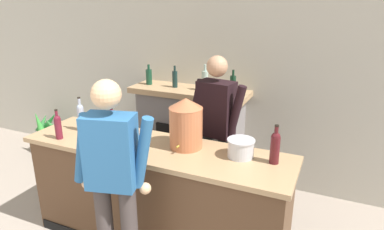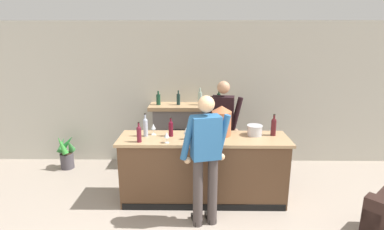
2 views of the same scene
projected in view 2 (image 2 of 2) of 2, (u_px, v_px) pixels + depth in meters
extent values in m
cube|color=beige|center=(197.00, 94.00, 5.84)|extent=(12.00, 0.07, 2.75)
cube|color=brown|center=(203.00, 171.00, 4.54)|extent=(2.43, 0.60, 0.98)
cube|color=tan|center=(204.00, 139.00, 4.41)|extent=(2.50, 0.67, 0.04)
cube|color=black|center=(204.00, 207.00, 4.35)|extent=(2.39, 0.01, 0.10)
cube|color=slate|center=(189.00, 137.00, 5.80)|extent=(1.33, 0.44, 1.15)
cube|color=black|center=(189.00, 148.00, 5.61)|extent=(0.73, 0.02, 0.74)
cube|color=tan|center=(189.00, 107.00, 5.62)|extent=(1.49, 0.52, 0.07)
cylinder|color=#153E29|center=(158.00, 100.00, 5.60)|extent=(0.08, 0.08, 0.19)
cylinder|color=#153E29|center=(158.00, 93.00, 5.57)|extent=(0.03, 0.03, 0.06)
cylinder|color=#152B29|center=(178.00, 99.00, 5.59)|extent=(0.07, 0.07, 0.20)
cylinder|color=#152B29|center=(178.00, 92.00, 5.56)|extent=(0.03, 0.03, 0.07)
cylinder|color=#A0BEB1|center=(200.00, 99.00, 5.58)|extent=(0.08, 0.08, 0.24)
cylinder|color=#A0BEB1|center=(200.00, 90.00, 5.54)|extent=(0.03, 0.03, 0.08)
cylinder|color=black|center=(219.00, 99.00, 5.58)|extent=(0.07, 0.07, 0.21)
cylinder|color=black|center=(219.00, 92.00, 5.55)|extent=(0.03, 0.03, 0.07)
cube|color=black|center=(379.00, 219.00, 3.68)|extent=(0.72, 0.70, 0.56)
cylinder|color=#464147|center=(67.00, 161.00, 5.75)|extent=(0.24, 0.24, 0.30)
cylinder|color=#332319|center=(66.00, 154.00, 5.72)|extent=(0.22, 0.22, 0.02)
cone|color=#35833D|center=(70.00, 146.00, 5.68)|extent=(0.14, 0.27, 0.30)
cone|color=#288336|center=(67.00, 143.00, 5.77)|extent=(0.33, 0.16, 0.34)
cone|color=#327A39|center=(62.00, 145.00, 5.69)|extent=(0.17, 0.27, 0.30)
cone|color=#348D34|center=(62.00, 145.00, 5.57)|extent=(0.26, 0.17, 0.36)
cylinder|color=#423A38|center=(212.00, 191.00, 3.96)|extent=(0.13, 0.13, 0.96)
cube|color=black|center=(210.00, 217.00, 4.14)|extent=(0.16, 0.26, 0.07)
cylinder|color=#423A38|center=(198.00, 193.00, 3.92)|extent=(0.13, 0.13, 0.96)
cube|color=black|center=(196.00, 219.00, 4.09)|extent=(0.16, 0.26, 0.07)
cube|color=#295F94|center=(206.00, 137.00, 3.75)|extent=(0.40, 0.30, 0.56)
cylinder|color=#295F94|center=(223.00, 136.00, 3.82)|extent=(0.20, 0.08, 0.57)
sphere|color=#DCAC7D|center=(222.00, 157.00, 3.92)|extent=(0.09, 0.09, 0.09)
cylinder|color=#295F94|center=(188.00, 138.00, 3.71)|extent=(0.20, 0.08, 0.57)
sphere|color=#DCAC7D|center=(187.00, 160.00, 3.81)|extent=(0.09, 0.09, 0.09)
sphere|color=#DCAC7D|center=(206.00, 104.00, 3.64)|extent=(0.21, 0.21, 0.21)
cylinder|color=#2E3A45|center=(216.00, 155.00, 5.21)|extent=(0.13, 0.13, 0.94)
cube|color=black|center=(215.00, 179.00, 5.25)|extent=(0.14, 0.25, 0.07)
cylinder|color=#2E3A45|center=(227.00, 155.00, 5.18)|extent=(0.13, 0.13, 0.94)
cube|color=black|center=(226.00, 180.00, 5.22)|extent=(0.14, 0.25, 0.07)
cube|color=black|center=(223.00, 113.00, 5.00)|extent=(0.39, 0.27, 0.57)
cylinder|color=black|center=(209.00, 112.00, 5.02)|extent=(0.20, 0.08, 0.57)
sphere|color=tan|center=(209.00, 130.00, 5.08)|extent=(0.09, 0.09, 0.09)
cylinder|color=black|center=(237.00, 114.00, 4.95)|extent=(0.20, 0.08, 0.57)
sphere|color=tan|center=(236.00, 131.00, 5.00)|extent=(0.09, 0.09, 0.09)
sphere|color=tan|center=(224.00, 87.00, 4.89)|extent=(0.21, 0.21, 0.21)
cylinder|color=#BD6942|center=(221.00, 124.00, 4.46)|extent=(0.29, 0.29, 0.37)
cone|color=#BD6942|center=(222.00, 109.00, 4.40)|extent=(0.30, 0.30, 0.09)
cylinder|color=#B29333|center=(222.00, 134.00, 4.33)|extent=(0.02, 0.04, 0.02)
cylinder|color=silver|center=(255.00, 131.00, 4.49)|extent=(0.22, 0.22, 0.14)
cylinder|color=silver|center=(255.00, 126.00, 4.47)|extent=(0.23, 0.23, 0.01)
cylinder|color=#9FABC1|center=(146.00, 128.00, 4.43)|extent=(0.07, 0.07, 0.24)
sphere|color=#9FABC1|center=(145.00, 121.00, 4.40)|extent=(0.06, 0.06, 0.06)
cylinder|color=#9FABC1|center=(145.00, 117.00, 4.39)|extent=(0.03, 0.03, 0.09)
cylinder|color=black|center=(145.00, 114.00, 4.37)|extent=(0.03, 0.03, 0.01)
cylinder|color=#590E1F|center=(171.00, 130.00, 4.44)|extent=(0.07, 0.07, 0.20)
sphere|color=#590E1F|center=(171.00, 123.00, 4.41)|extent=(0.06, 0.06, 0.06)
cylinder|color=#590E1F|center=(171.00, 121.00, 4.40)|extent=(0.03, 0.03, 0.08)
cylinder|color=black|center=(171.00, 118.00, 4.39)|extent=(0.03, 0.03, 0.01)
cylinder|color=#4D161A|center=(273.00, 128.00, 4.47)|extent=(0.08, 0.08, 0.23)
sphere|color=#4D161A|center=(274.00, 121.00, 4.44)|extent=(0.07, 0.07, 0.07)
cylinder|color=#4D161A|center=(274.00, 118.00, 4.43)|extent=(0.03, 0.03, 0.09)
cylinder|color=black|center=(274.00, 115.00, 4.42)|extent=(0.03, 0.03, 0.01)
cylinder|color=maroon|center=(139.00, 135.00, 4.19)|extent=(0.07, 0.07, 0.20)
sphere|color=maroon|center=(139.00, 128.00, 4.16)|extent=(0.06, 0.06, 0.06)
cylinder|color=maroon|center=(139.00, 126.00, 4.15)|extent=(0.03, 0.03, 0.08)
cylinder|color=black|center=(138.00, 123.00, 4.14)|extent=(0.03, 0.03, 0.01)
cylinder|color=silver|center=(167.00, 143.00, 4.18)|extent=(0.06, 0.06, 0.01)
cylinder|color=silver|center=(167.00, 140.00, 4.17)|extent=(0.01, 0.01, 0.07)
cone|color=silver|center=(167.00, 135.00, 4.15)|extent=(0.07, 0.07, 0.08)
cylinder|color=silver|center=(186.00, 139.00, 4.32)|extent=(0.07, 0.07, 0.01)
cylinder|color=silver|center=(186.00, 136.00, 4.31)|extent=(0.01, 0.01, 0.08)
cone|color=silver|center=(186.00, 131.00, 4.29)|extent=(0.07, 0.07, 0.09)
cylinder|color=silver|center=(154.00, 134.00, 4.53)|extent=(0.07, 0.07, 0.01)
cylinder|color=silver|center=(153.00, 132.00, 4.52)|extent=(0.01, 0.01, 0.08)
cone|color=silver|center=(153.00, 126.00, 4.50)|extent=(0.07, 0.07, 0.08)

